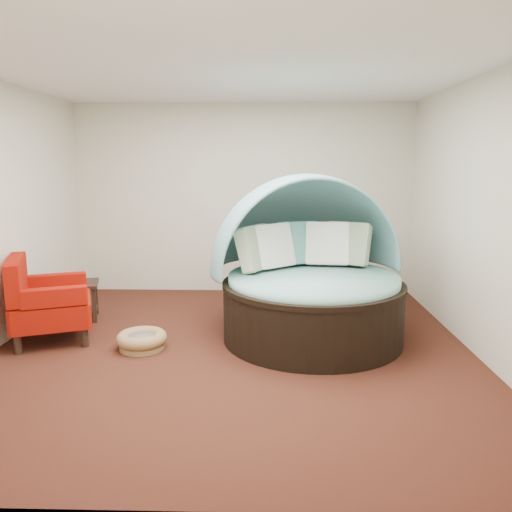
{
  "coord_description": "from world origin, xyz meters",
  "views": [
    {
      "loc": [
        0.38,
        -4.98,
        1.92
      ],
      "look_at": [
        0.23,
        0.6,
        0.89
      ],
      "focal_mm": 35.0,
      "sensor_mm": 36.0,
      "label": 1
    }
  ],
  "objects_px": {
    "canopy_daybed": "(309,262)",
    "side_table": "(78,296)",
    "red_armchair": "(45,302)",
    "pet_basket": "(142,340)"
  },
  "relations": [
    {
      "from": "canopy_daybed",
      "to": "side_table",
      "type": "xyz_separation_m",
      "value": [
        -2.83,
        0.52,
        -0.54
      ]
    },
    {
      "from": "canopy_daybed",
      "to": "red_armchair",
      "type": "height_order",
      "value": "canopy_daybed"
    },
    {
      "from": "canopy_daybed",
      "to": "red_armchair",
      "type": "distance_m",
      "value": 2.93
    },
    {
      "from": "canopy_daybed",
      "to": "side_table",
      "type": "relative_size",
      "value": 4.15
    },
    {
      "from": "pet_basket",
      "to": "side_table",
      "type": "distance_m",
      "value": 1.45
    },
    {
      "from": "canopy_daybed",
      "to": "side_table",
      "type": "bearing_deg",
      "value": 152.85
    },
    {
      "from": "canopy_daybed",
      "to": "pet_basket",
      "type": "relative_size",
      "value": 3.9
    },
    {
      "from": "canopy_daybed",
      "to": "pet_basket",
      "type": "xyz_separation_m",
      "value": [
        -1.79,
        -0.47,
        -0.75
      ]
    },
    {
      "from": "red_armchair",
      "to": "pet_basket",
      "type": "bearing_deg",
      "value": -31.81
    },
    {
      "from": "pet_basket",
      "to": "canopy_daybed",
      "type": "bearing_deg",
      "value": 14.79
    }
  ]
}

